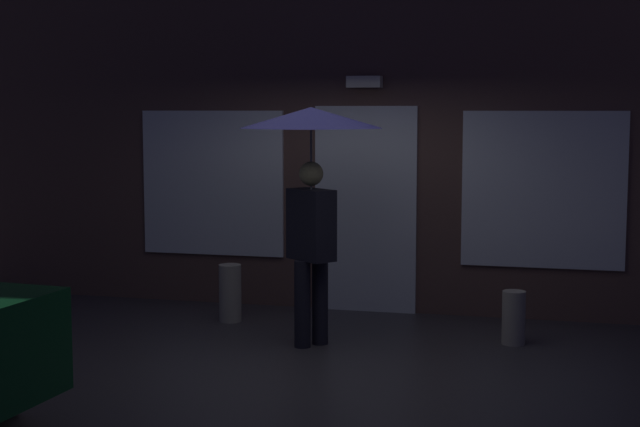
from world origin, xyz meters
TOP-DOWN VIEW (x-y plane):
  - ground_plane at (0.00, 0.00)m, footprint 18.00×18.00m
  - building_facade at (0.00, 2.35)m, footprint 9.42×0.48m
  - person_with_umbrella at (-0.17, 0.57)m, footprint 1.29×1.29m
  - sidewalk_bollard at (-1.23, 1.33)m, footprint 0.23×0.23m
  - sidewalk_bollard_2 at (1.63, 1.09)m, footprint 0.21×0.21m

SIDE VIEW (x-z plane):
  - ground_plane at x=0.00m, z-range 0.00..0.00m
  - sidewalk_bollard_2 at x=1.63m, z-range 0.00..0.50m
  - sidewalk_bollard at x=-1.23m, z-range 0.00..0.59m
  - person_with_umbrella at x=-0.17m, z-range 0.68..2.87m
  - building_facade at x=0.00m, z-range -0.02..4.35m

